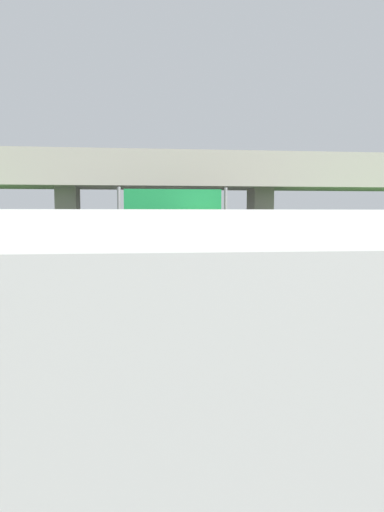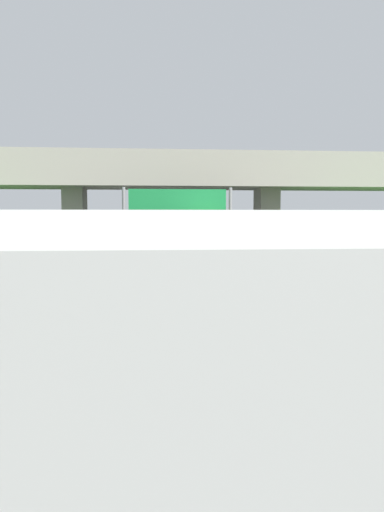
% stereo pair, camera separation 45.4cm
% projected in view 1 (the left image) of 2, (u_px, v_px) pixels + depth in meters
% --- Properties ---
extents(lane_centre_stripe, '(0.20, 91.59, 0.01)m').
position_uv_depth(lane_centre_stripe, '(174.00, 280.00, 24.20)').
color(lane_centre_stripe, white).
rests_on(lane_centre_stripe, ground).
extents(overpass_bridge, '(40.00, 4.80, 7.41)m').
position_uv_depth(overpass_bridge, '(166.00, 183.00, 30.09)').
color(overpass_bridge, gray).
rests_on(overpass_bridge, ground).
extents(overhead_highway_sign, '(5.88, 0.18, 4.91)m').
position_uv_depth(overhead_highway_sign, '(173.00, 212.00, 24.43)').
color(overhead_highway_sign, slate).
rests_on(overhead_highway_sign, ground).
extents(truck_silver, '(2.44, 7.30, 3.44)m').
position_uv_depth(truck_silver, '(180.00, 382.00, 4.12)').
color(truck_silver, black).
rests_on(truck_silver, ground).
extents(truck_yellow, '(2.44, 7.30, 3.44)m').
position_uv_depth(truck_yellow, '(210.00, 246.00, 22.32)').
color(truck_yellow, black).
rests_on(truck_yellow, ground).
extents(truck_orange, '(2.44, 7.30, 3.44)m').
position_uv_depth(truck_orange, '(140.00, 229.00, 48.16)').
color(truck_orange, black).
rests_on(truck_orange, ground).
extents(car_white, '(1.86, 4.10, 1.72)m').
position_uv_depth(car_white, '(98.00, 245.00, 38.94)').
color(car_white, silver).
rests_on(car_white, ground).
extents(construction_barrel_2, '(0.57, 0.57, 0.90)m').
position_uv_depth(construction_barrel_2, '(6.00, 298.00, 16.40)').
color(construction_barrel_2, orange).
rests_on(construction_barrel_2, ground).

